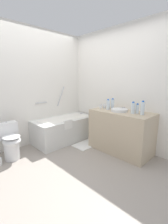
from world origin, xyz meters
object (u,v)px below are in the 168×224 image
sink_basin (119,110)px  bathtub (64,128)px  water_bottle_1 (137,109)px  drinking_glass_2 (105,106)px  bath_mat (87,144)px  drinking_glass_0 (108,106)px  water_bottle_2 (143,108)px  drinking_glass_1 (101,106)px  toilet (10,141)px  water_bottle_3 (133,108)px  water_bottle_4 (113,104)px  sink_faucet (124,109)px  water_bottle_0 (108,105)px

sink_basin → bathtub: bearing=108.5°
water_bottle_1 → drinking_glass_2: water_bottle_1 is taller
bath_mat → drinking_glass_0: bearing=-46.9°
bathtub → water_bottle_2: bathtub is taller
water_bottle_1 → drinking_glass_2: size_ratio=2.03×
drinking_glass_1 → drinking_glass_2: size_ratio=0.91×
toilet → water_bottle_3: bearing=51.5°
toilet → sink_basin: bearing=56.8°
drinking_glass_0 → drinking_glass_1: 0.16m
water_bottle_3 → drinking_glass_2: 0.71m
toilet → water_bottle_1: water_bottle_1 is taller
water_bottle_4 → drinking_glass_1: (-0.08, 0.25, -0.07)m
water_bottle_4 → drinking_glass_2: size_ratio=2.52×
water_bottle_2 → drinking_glass_1: water_bottle_2 is taller
water_bottle_3 → sink_basin: bearing=95.5°
water_bottle_2 → water_bottle_3: bearing=98.7°
water_bottle_1 → drinking_glass_0: bearing=90.6°
sink_faucet → drinking_glass_1: bearing=109.7°
water_bottle_4 → drinking_glass_1: 0.27m
toilet → sink_basin: (1.68, -1.21, 0.52)m
bathtub → sink_faucet: 1.50m
water_bottle_2 → drinking_glass_2: 0.88m
sink_faucet → drinking_glass_2: drinking_glass_2 is taller
water_bottle_4 → water_bottle_3: bearing=-97.6°
bathtub → water_bottle_0: bathtub is taller
drinking_glass_0 → drinking_glass_1: (-0.07, 0.15, -0.01)m
drinking_glass_1 → drinking_glass_2: bearing=-31.1°
water_bottle_3 → drinking_glass_1: 0.76m
water_bottle_2 → bath_mat: (-0.28, 1.11, -0.95)m
water_bottle_0 → drinking_glass_0: bearing=32.5°
drinking_glass_1 → water_bottle_1: bearing=-84.7°
water_bottle_4 → drinking_glass_1: water_bottle_4 is taller
water_bottle_3 → drinking_glass_1: (-0.01, 0.75, -0.06)m
toilet → drinking_glass_1: drinking_glass_1 is taller
water_bottle_0 → drinking_glass_2: 0.19m
drinking_glass_1 → bath_mat: size_ratio=0.14×
toilet → drinking_glass_0: drinking_glass_0 is taller
water_bottle_2 → bathtub: bearing=105.5°
water_bottle_1 → drinking_glass_0: (-0.01, 0.65, -0.04)m
water_bottle_2 → bath_mat: size_ratio=0.42×
sink_faucet → water_bottle_2: (-0.14, -0.44, 0.09)m
sink_basin → drinking_glass_2: size_ratio=3.42×
water_bottle_1 → water_bottle_2: (-0.04, -0.12, 0.03)m
sink_faucet → drinking_glass_2: (-0.10, 0.44, 0.02)m
drinking_glass_0 → bath_mat: bearing=133.1°
drinking_glass_1 → water_bottle_0: bearing=-93.5°
sink_faucet → drinking_glass_0: bearing=107.6°
water_bottle_2 → drinking_glass_0: (0.03, 0.77, -0.07)m
drinking_glass_1 → sink_basin: bearing=-92.1°
drinking_glass_1 → drinking_glass_2: drinking_glass_2 is taller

